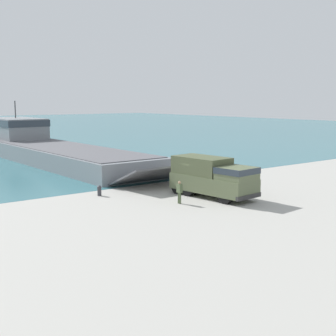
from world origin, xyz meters
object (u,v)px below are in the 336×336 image
soldier_on_ramp (179,191)px  mooring_bollard (99,190)px  moored_boat_a (24,138)px  military_truck (213,177)px  landing_craft (43,145)px

soldier_on_ramp → mooring_bollard: (-3.19, 5.88, -0.50)m
moored_boat_a → mooring_bollard: 50.42m
mooring_bollard → military_truck: bearing=-40.6°
moored_boat_a → landing_craft: bearing=-33.4°
landing_craft → military_truck: landing_craft is taller
soldier_on_ramp → mooring_bollard: bearing=-56.9°
military_truck → moored_boat_a: 54.85m
landing_craft → soldier_on_ramp: (-2.52, -30.23, -0.74)m
moored_boat_a → mooring_bollard: (-12.34, -48.89, -0.15)m
moored_boat_a → soldier_on_ramp: bearing=-27.8°
soldier_on_ramp → moored_boat_a: moored_boat_a is taller
military_truck → landing_craft: bearing=176.4°
landing_craft → military_truck: bearing=-88.6°
moored_boat_a → mooring_bollard: bearing=-32.5°
soldier_on_ramp → mooring_bollard: soldier_on_ramp is taller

